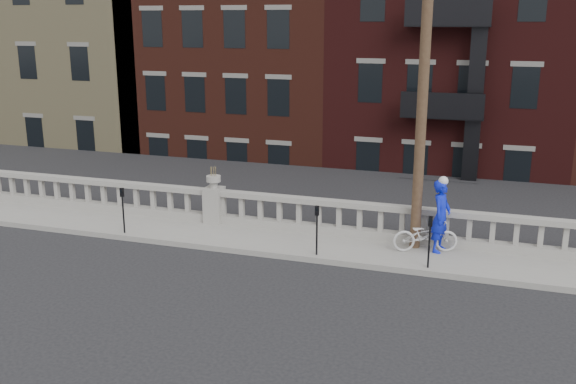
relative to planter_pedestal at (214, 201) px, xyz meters
The scene contains 11 objects.
ground 4.04m from the planter_pedestal, 90.00° to the right, with size 120.00×120.00×0.00m, color black.
sidewalk 1.21m from the planter_pedestal, 90.00° to the right, with size 32.00×2.20×0.15m, color gray.
balustrade 0.19m from the planter_pedestal, ahead, with size 28.00×0.34×1.03m.
planter_pedestal is the anchor object (origin of this frame).
lower_level 19.19m from the planter_pedestal, 88.31° to the left, with size 80.00×44.00×20.80m.
utility_pole 7.61m from the planter_pedestal, ahead, with size 1.60×0.28×10.00m.
parking_meter_a 2.76m from the planter_pedestal, 139.25° to the right, with size 0.10×0.09×1.36m.
parking_meter_b 4.20m from the planter_pedestal, 25.39° to the right, with size 0.10×0.09×1.36m.
parking_meter_c 6.96m from the planter_pedestal, 14.99° to the right, with size 0.10×0.09×1.36m.
bicycle 6.54m from the planter_pedestal, ahead, with size 0.61×1.74×0.91m, color silver.
cyclist 6.90m from the planter_pedestal, ahead, with size 0.72×0.47×1.98m, color #0D1DCF.
Camera 1 is at (8.10, -13.39, 6.22)m, focal length 40.00 mm.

